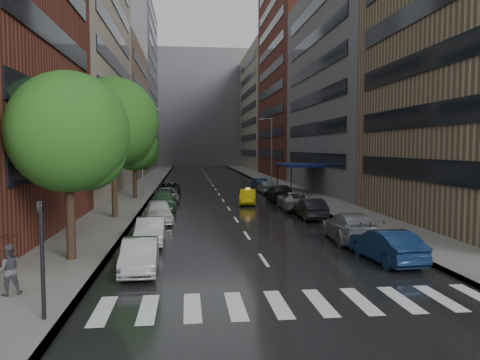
# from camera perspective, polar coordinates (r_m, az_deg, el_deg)

# --- Properties ---
(ground) EXTENTS (220.00, 220.00, 0.00)m
(ground) POSITION_cam_1_polar(r_m,az_deg,el_deg) (17.84, 5.03, -12.74)
(ground) COLOR gray
(ground) RESTS_ON ground
(road) EXTENTS (14.00, 140.00, 0.01)m
(road) POSITION_cam_1_polar(r_m,az_deg,el_deg) (67.02, -3.51, -0.40)
(road) COLOR black
(road) RESTS_ON ground
(sidewalk_left) EXTENTS (4.00, 140.00, 0.15)m
(sidewalk_left) POSITION_cam_1_polar(r_m,az_deg,el_deg) (67.16, -11.20, -0.39)
(sidewalk_left) COLOR gray
(sidewalk_left) RESTS_ON ground
(sidewalk_right) EXTENTS (4.00, 140.00, 0.15)m
(sidewalk_right) POSITION_cam_1_polar(r_m,az_deg,el_deg) (68.07, 4.08, -0.27)
(sidewalk_right) COLOR gray
(sidewalk_right) RESTS_ON ground
(crosswalk) EXTENTS (13.15, 2.80, 0.01)m
(crosswalk) POSITION_cam_1_polar(r_m,az_deg,el_deg) (16.02, 7.23, -14.68)
(crosswalk) COLOR silver
(crosswalk) RESTS_ON ground
(buildings_left) EXTENTS (8.00, 108.00, 38.00)m
(buildings_left) POSITION_cam_1_polar(r_m,az_deg,el_deg) (77.17, -15.36, 11.95)
(buildings_left) COLOR maroon
(buildings_left) RESTS_ON ground
(buildings_right) EXTENTS (8.05, 109.10, 36.00)m
(buildings_right) POSITION_cam_1_polar(r_m,az_deg,el_deg) (76.36, 7.72, 11.41)
(buildings_right) COLOR #937A5B
(buildings_right) RESTS_ON ground
(building_far) EXTENTS (40.00, 14.00, 32.00)m
(building_far) POSITION_cam_1_polar(r_m,az_deg,el_deg) (135.22, -5.04, 8.59)
(building_far) COLOR slate
(building_far) RESTS_ON ground
(tree_near) EXTENTS (5.31, 5.31, 8.46)m
(tree_near) POSITION_cam_1_polar(r_m,az_deg,el_deg) (21.93, -20.19, 5.48)
(tree_near) COLOR #382619
(tree_near) RESTS_ON ground
(tree_mid) EXTENTS (6.33, 6.33, 10.09)m
(tree_mid) POSITION_cam_1_polar(r_m,az_deg,el_deg) (34.42, -15.20, 6.82)
(tree_mid) COLOR #382619
(tree_mid) RESTS_ON ground
(tree_far) EXTENTS (4.75, 4.75, 7.58)m
(tree_far) POSITION_cam_1_polar(r_m,az_deg,el_deg) (47.33, -12.76, 3.96)
(tree_far) COLOR #382619
(tree_far) RESTS_ON ground
(taxi) EXTENTS (1.98, 4.21, 1.34)m
(taxi) POSITION_cam_1_polar(r_m,az_deg,el_deg) (42.27, 0.95, -2.06)
(taxi) COLOR yellow
(taxi) RESTS_ON ground
(parked_cars_left) EXTENTS (2.61, 35.15, 1.57)m
(parked_cars_left) POSITION_cam_1_polar(r_m,az_deg,el_deg) (37.98, -9.40, -2.73)
(parked_cars_left) COLOR gray
(parked_cars_left) RESTS_ON ground
(parked_cars_right) EXTENTS (2.81, 41.32, 1.60)m
(parked_cars_right) POSITION_cam_1_polar(r_m,az_deg,el_deg) (37.55, 7.19, -2.73)
(parked_cars_right) COLOR #0D1E3F
(parked_cars_right) RESTS_ON ground
(ped_black_umbrella) EXTENTS (1.03, 0.98, 2.09)m
(ped_black_umbrella) POSITION_cam_1_polar(r_m,az_deg,el_deg) (17.76, -26.45, -8.62)
(ped_black_umbrella) COLOR #46454A
(ped_black_umbrella) RESTS_ON sidewalk_left
(traffic_light) EXTENTS (0.18, 0.15, 3.45)m
(traffic_light) POSITION_cam_1_polar(r_m,az_deg,el_deg) (14.72, -22.99, -7.70)
(traffic_light) COLOR black
(traffic_light) RESTS_ON sidewalk_left
(street_lamp_left) EXTENTS (1.74, 0.22, 9.00)m
(street_lamp_left) POSITION_cam_1_polar(r_m,az_deg,el_deg) (46.93, -11.73, 3.62)
(street_lamp_left) COLOR gray
(street_lamp_left) RESTS_ON sidewalk_left
(street_lamp_right) EXTENTS (1.74, 0.22, 9.00)m
(street_lamp_right) POSITION_cam_1_polar(r_m,az_deg,el_deg) (62.73, 3.79, 3.77)
(street_lamp_right) COLOR gray
(street_lamp_right) RESTS_ON sidewalk_right
(awning) EXTENTS (4.00, 8.00, 3.12)m
(awning) POSITION_cam_1_polar(r_m,az_deg,el_deg) (53.24, 7.03, 1.82)
(awning) COLOR navy
(awning) RESTS_ON sidewalk_right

